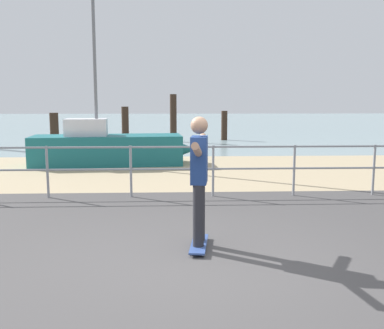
# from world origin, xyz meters

# --- Properties ---
(ground_plane) EXTENTS (24.00, 10.00, 0.04)m
(ground_plane) POSITION_xyz_m (0.00, -1.00, 0.00)
(ground_plane) COLOR #474444
(ground_plane) RESTS_ON ground
(beach_strip) EXTENTS (24.00, 6.00, 0.04)m
(beach_strip) POSITION_xyz_m (0.00, 7.00, 0.00)
(beach_strip) COLOR tan
(beach_strip) RESTS_ON ground
(sea_surface) EXTENTS (72.00, 50.00, 0.04)m
(sea_surface) POSITION_xyz_m (0.00, 35.00, 0.00)
(sea_surface) COLOR #849EA3
(sea_surface) RESTS_ON ground
(railing_fence) EXTENTS (11.54, 0.05, 1.05)m
(railing_fence) POSITION_xyz_m (-0.30, 3.60, 0.70)
(railing_fence) COLOR gray
(railing_fence) RESTS_ON ground
(sailboat) EXTENTS (5.03, 1.79, 5.89)m
(sailboat) POSITION_xyz_m (-2.09, 8.14, 0.53)
(sailboat) COLOR #19666B
(sailboat) RESTS_ON ground
(skateboard) EXTENTS (0.30, 0.82, 0.08)m
(skateboard) POSITION_xyz_m (0.05, 0.46, 0.07)
(skateboard) COLOR #334C8C
(skateboard) RESTS_ON ground
(skateboarder) EXTENTS (0.28, 1.45, 1.65)m
(skateboarder) POSITION_xyz_m (0.05, 0.46, 1.02)
(skateboarder) COLOR #26262B
(skateboarder) RESTS_ON skateboard
(groyne_post_1) EXTENTS (0.36, 0.36, 1.43)m
(groyne_post_1) POSITION_xyz_m (-5.23, 13.50, 0.71)
(groyne_post_1) COLOR #332319
(groyne_post_1) RESTS_ON ground
(groyne_post_2) EXTENTS (0.36, 0.36, 1.62)m
(groyne_post_2) POSITION_xyz_m (-2.76, 17.79, 0.81)
(groyne_post_2) COLOR #332319
(groyne_post_2) RESTS_ON ground
(groyne_post_3) EXTENTS (0.31, 0.31, 2.22)m
(groyne_post_3) POSITION_xyz_m (-0.28, 15.56, 1.11)
(groyne_post_3) COLOR #332319
(groyne_post_3) RESTS_ON ground
(groyne_post_4) EXTENTS (0.30, 0.30, 1.44)m
(groyne_post_4) POSITION_xyz_m (2.20, 16.31, 0.72)
(groyne_post_4) COLOR #332319
(groyne_post_4) RESTS_ON ground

